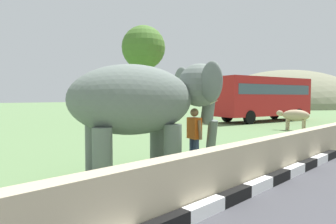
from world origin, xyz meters
The scene contains 7 objects.
barrier_parapet centered at (2.00, 4.51, 0.50)m, with size 28.00×0.36×1.00m, color tan.
elephant centered at (1.97, 6.78, 1.86)m, with size 4.07×3.05×2.86m.
person_handler centered at (3.40, 6.47, 0.93)m, with size 0.33×0.65×1.66m.
bus_red centered at (19.36, 12.70, 2.08)m, with size 9.25×4.38×3.50m.
cow_near centered at (14.53, 8.22, 0.87)m, with size 0.76×1.92×1.23m.
tree_distant centered at (12.64, 19.70, 5.91)m, with size 3.52×3.52×7.72m.
hill_east centered at (55.00, 26.24, 0.00)m, with size 33.98×27.19×14.48m.
Camera 1 is at (-2.74, 1.26, 1.96)m, focal length 31.35 mm.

